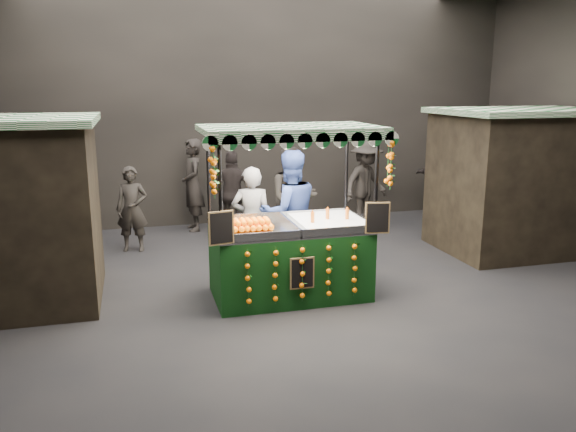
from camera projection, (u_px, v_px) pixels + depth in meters
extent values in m
plane|color=black|center=(317.00, 298.00, 8.28)|extent=(12.00, 12.00, 0.00)
cube|color=black|center=(247.00, 109.00, 12.42)|extent=(12.00, 0.10, 5.00)
cube|color=black|center=(520.00, 183.00, 10.53)|extent=(2.80, 2.00, 2.50)
cube|color=#125220|center=(526.00, 111.00, 10.24)|extent=(3.00, 2.20, 0.10)
cube|color=black|center=(290.00, 263.00, 8.30)|extent=(2.19, 1.19, 0.99)
cube|color=#B6B8BD|center=(290.00, 228.00, 8.18)|extent=(2.19, 1.19, 0.04)
cylinder|color=black|center=(221.00, 231.00, 7.34)|extent=(0.05, 0.05, 2.39)
cylinder|color=black|center=(375.00, 220.00, 7.88)|extent=(0.05, 0.05, 2.39)
cylinder|color=black|center=(210.00, 212.00, 8.41)|extent=(0.05, 0.05, 2.39)
cylinder|color=black|center=(346.00, 204.00, 8.95)|extent=(0.05, 0.05, 2.39)
cube|color=#125220|center=(290.00, 129.00, 7.87)|extent=(2.44, 1.44, 0.08)
cube|color=white|center=(329.00, 222.00, 8.32)|extent=(0.97, 1.07, 0.08)
cube|color=black|center=(221.00, 228.00, 7.27)|extent=(0.34, 0.09, 0.44)
cube|color=black|center=(378.00, 218.00, 7.82)|extent=(0.34, 0.09, 0.44)
cube|color=black|center=(302.00, 273.00, 7.69)|extent=(0.34, 0.02, 0.44)
imported|color=gray|center=(252.00, 221.00, 9.20)|extent=(0.73, 0.57, 1.76)
imported|color=navy|center=(290.00, 213.00, 9.15)|extent=(1.03, 0.83, 2.02)
imported|color=#292521|center=(132.00, 209.00, 10.50)|extent=(0.64, 0.49, 1.58)
imported|color=#2C2824|center=(293.00, 199.00, 10.62)|extent=(0.94, 0.74, 1.91)
imported|color=black|center=(233.00, 194.00, 11.48)|extent=(1.10, 0.69, 1.74)
imported|color=#2B2723|center=(366.00, 184.00, 12.31)|extent=(1.39, 1.14, 1.87)
imported|color=black|center=(64.00, 199.00, 10.64)|extent=(1.08, 0.93, 1.88)
imported|color=black|center=(454.00, 178.00, 12.86)|extent=(1.76, 1.50, 1.91)
imported|color=black|center=(193.00, 185.00, 11.96)|extent=(0.52, 0.74, 1.93)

